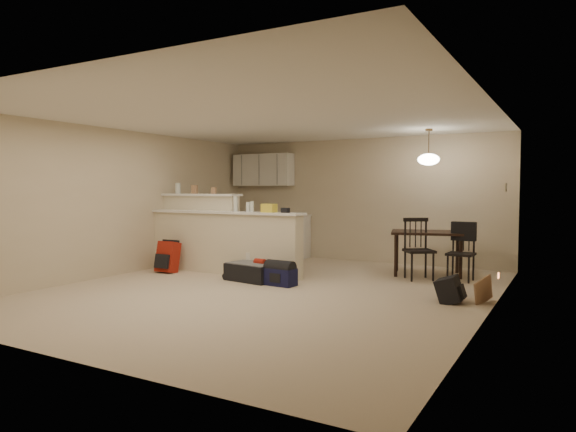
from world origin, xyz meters
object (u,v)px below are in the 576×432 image
Objects in this scene: pendant_lamp at (429,159)px; suitcase at (253,272)px; navy_duffel at (280,277)px; black_daypack at (449,290)px; red_backpack at (168,257)px; dining_table at (427,237)px; dining_chair_near at (419,249)px; dining_chair_far at (461,252)px.

suitcase is (-2.31, -1.94, -1.85)m from pendant_lamp.
navy_duffel is 2.52m from black_daypack.
red_backpack reaches higher than black_daypack.
red_backpack is 4.88m from black_daypack.
red_backpack is (-4.08, -1.98, -1.72)m from pendant_lamp.
red_backpack is 2.37m from navy_duffel.
suitcase is at bearing 88.03° from black_daypack.
red_backpack is at bearing -169.95° from dining_table.
dining_table is at bearing 48.89° from suitcase.
red_backpack reaches higher than suitcase.
dining_chair_near is at bearing 18.54° from red_backpack.
navy_duffel is at bearing -4.92° from suitcase.
dining_chair_far is at bearing -44.37° from dining_table.
dining_chair_near reaches higher than navy_duffel.
dining_chair_far is 1.91× the size of navy_duffel.
suitcase is (-2.31, -1.40, -0.36)m from dining_chair_near.
pendant_lamp is at bearing 164.14° from dining_table.
dining_chair_near is at bearing 27.81° from black_daypack.
dining_table is 1.49× the size of dining_chair_far.
suitcase is 0.61m from navy_duffel.
dining_table is 3.06m from suitcase.
pendant_lamp is at bearing 24.99° from red_backpack.
red_backpack is (-4.70, -1.65, -0.19)m from dining_chair_far.
suitcase is at bearing 176.25° from dining_chair_near.
dining_table is at bearing 55.35° from dining_chair_near.
black_daypack is at bearing -96.62° from dining_chair_near.
pendant_lamp is 3.54m from suitcase.
dining_table is at bearing 154.70° from dining_chair_far.
dining_chair_far is at bearing -28.51° from pendant_lamp.
suitcase is at bearing 0.50° from red_backpack.
dining_chair_far reaches higher than suitcase.
dining_chair_near is 1.71m from black_daypack.
black_daypack is (0.80, -2.02, -0.50)m from dining_table.
dining_table is 1.70× the size of suitcase.
suitcase reaches higher than navy_duffel.
dining_table is 2.22× the size of pendant_lamp.
dining_chair_far is 1.71× the size of red_backpack.
pendant_lamp is 0.76× the size of suitcase.
black_daypack is at bearing -1.36° from red_backpack.
dining_chair_far reaches higher than black_daypack.
pendant_lamp is at bearing 54.90° from navy_duffel.
dining_chair_far is at bearing 37.57° from suitcase.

